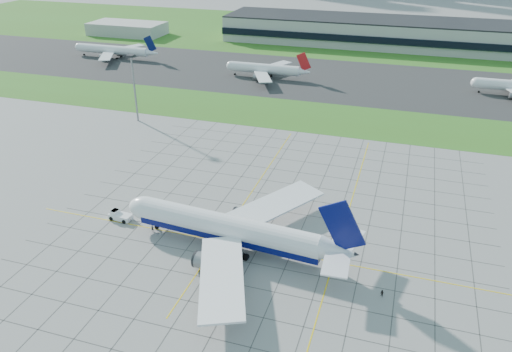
# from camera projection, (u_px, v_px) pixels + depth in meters

# --- Properties ---
(ground) EXTENTS (1400.00, 1400.00, 0.00)m
(ground) POSITION_uv_depth(u_px,v_px,m) (261.00, 243.00, 120.00)
(ground) COLOR gray
(ground) RESTS_ON ground
(grass_median) EXTENTS (700.00, 35.00, 0.04)m
(grass_median) POSITION_uv_depth(u_px,v_px,m) (328.00, 118.00, 196.35)
(grass_median) COLOR #386A1E
(grass_median) RESTS_ON ground
(asphalt_taxiway) EXTENTS (700.00, 75.00, 0.04)m
(asphalt_taxiway) POSITION_uv_depth(u_px,v_px,m) (348.00, 80.00, 243.00)
(asphalt_taxiway) COLOR #383838
(asphalt_taxiway) RESTS_ON ground
(grass_far) EXTENTS (700.00, 145.00, 0.04)m
(grass_far) POSITION_uv_depth(u_px,v_px,m) (372.00, 36.00, 336.33)
(grass_far) COLOR #386A1E
(grass_far) RESTS_ON ground
(apron_markings) EXTENTS (120.00, 130.00, 0.03)m
(apron_markings) POSITION_uv_depth(u_px,v_px,m) (275.00, 220.00, 129.29)
(apron_markings) COLOR #474744
(apron_markings) RESTS_ON ground
(terminal) EXTENTS (260.00, 43.00, 15.80)m
(terminal) POSITION_uv_depth(u_px,v_px,m) (436.00, 35.00, 300.63)
(terminal) COLOR #B7B7B2
(terminal) RESTS_ON ground
(service_block) EXTENTS (50.00, 25.00, 8.00)m
(service_block) POSITION_uv_depth(u_px,v_px,m) (127.00, 29.00, 339.50)
(service_block) COLOR #B7B7B2
(service_block) RESTS_ON ground
(light_mast) EXTENTS (2.50, 2.50, 25.60)m
(light_mast) POSITION_uv_depth(u_px,v_px,m) (134.00, 80.00, 186.66)
(light_mast) COLOR gray
(light_mast) RESTS_ON ground
(airliner) EXTENTS (59.13, 59.71, 18.61)m
(airliner) POSITION_uv_depth(u_px,v_px,m) (230.00, 229.00, 116.40)
(airliner) COLOR white
(airliner) RESTS_ON ground
(pushback_tug) EXTENTS (8.90, 3.52, 2.45)m
(pushback_tug) POSITION_uv_depth(u_px,v_px,m) (120.00, 216.00, 129.29)
(pushback_tug) COLOR white
(pushback_tug) RESTS_ON ground
(crew_near) EXTENTS (0.73, 0.73, 1.71)m
(crew_near) POSITION_uv_depth(u_px,v_px,m) (152.00, 228.00, 124.32)
(crew_near) COLOR black
(crew_near) RESTS_ON ground
(crew_far) EXTENTS (0.96, 0.99, 1.61)m
(crew_far) POSITION_uv_depth(u_px,v_px,m) (382.00, 293.00, 102.70)
(crew_far) COLOR black
(crew_far) RESTS_ON ground
(distant_jet_0) EXTENTS (49.72, 42.66, 14.08)m
(distant_jet_0) POSITION_uv_depth(u_px,v_px,m) (113.00, 50.00, 280.98)
(distant_jet_0) COLOR white
(distant_jet_0) RESTS_ON ground
(distant_jet_1) EXTENTS (40.69, 42.66, 14.08)m
(distant_jet_1) POSITION_uv_depth(u_px,v_px,m) (266.00, 69.00, 245.11)
(distant_jet_1) COLOR white
(distant_jet_1) RESTS_ON ground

